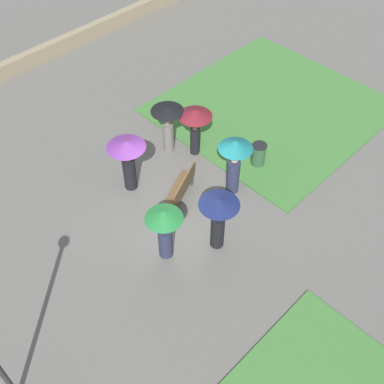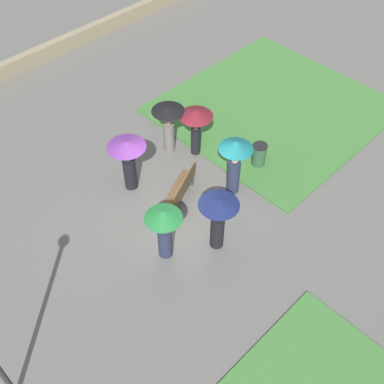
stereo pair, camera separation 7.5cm
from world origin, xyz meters
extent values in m
plane|color=#66635E|center=(0.00, 0.00, 0.00)|extent=(90.00, 90.00, 0.00)
cube|color=#427A38|center=(-5.74, -0.78, 0.03)|extent=(7.34, 7.03, 0.06)
cube|color=gray|center=(0.00, -9.59, 0.30)|extent=(45.00, 0.35, 0.60)
cube|color=brown|center=(-0.22, -0.02, 0.42)|extent=(1.57, 1.00, 0.05)
cube|color=brown|center=(-0.29, 0.14, 0.68)|extent=(1.42, 0.66, 0.45)
cube|color=#383D42|center=(-0.83, -0.29, 0.20)|extent=(0.22, 0.38, 0.40)
cube|color=#383D42|center=(0.39, 0.24, 0.20)|extent=(0.22, 0.38, 0.40)
cylinder|color=#335638|center=(-3.07, 0.73, 0.41)|extent=(0.44, 0.44, 0.81)
cylinder|color=black|center=(-3.07, 0.73, 0.83)|extent=(0.48, 0.48, 0.03)
cylinder|color=#282D47|center=(-1.62, 0.90, 0.60)|extent=(0.49, 0.49, 1.19)
sphere|color=tan|center=(-1.62, 0.90, 1.30)|extent=(0.21, 0.21, 0.21)
cylinder|color=#4C4C4F|center=(-1.62, 0.90, 1.58)|extent=(0.02, 0.02, 0.35)
cone|color=#197075|center=(-1.62, 0.90, 1.89)|extent=(1.02, 1.02, 0.27)
cylinder|color=black|center=(0.50, -1.45, 0.55)|extent=(0.43, 0.43, 1.11)
sphere|color=#997051|center=(0.50, -1.45, 1.21)|extent=(0.20, 0.20, 0.20)
cylinder|color=#4C4C4F|center=(0.50, -1.45, 1.49)|extent=(0.02, 0.02, 0.35)
cone|color=#703389|center=(0.50, -1.45, 1.76)|extent=(1.16, 1.16, 0.19)
cylinder|color=black|center=(0.24, 1.98, 0.56)|extent=(0.49, 0.49, 1.11)
sphere|color=brown|center=(0.24, 1.98, 1.23)|extent=(0.22, 0.22, 0.22)
cylinder|color=#4C4C4F|center=(0.24, 1.98, 1.51)|extent=(0.02, 0.02, 0.35)
cone|color=navy|center=(0.24, 1.98, 1.79)|extent=(1.10, 1.10, 0.20)
cylinder|color=slate|center=(-1.54, -1.88, 0.53)|extent=(0.47, 0.47, 1.06)
sphere|color=tan|center=(-1.54, -1.88, 1.16)|extent=(0.19, 0.19, 0.19)
cylinder|color=#4C4C4F|center=(-1.54, -1.88, 1.43)|extent=(0.02, 0.02, 0.35)
cone|color=black|center=(-1.54, -1.88, 1.70)|extent=(1.07, 1.07, 0.18)
cylinder|color=black|center=(-2.04, -1.14, 0.49)|extent=(0.35, 0.35, 0.99)
sphere|color=brown|center=(-2.04, -1.14, 1.09)|extent=(0.20, 0.20, 0.20)
cylinder|color=#4C4C4F|center=(-2.04, -1.14, 1.36)|extent=(0.02, 0.02, 0.35)
cone|color=maroon|center=(-2.04, -1.14, 1.66)|extent=(1.10, 1.10, 0.24)
cylinder|color=#282D47|center=(1.48, 1.21, 0.50)|extent=(0.52, 0.52, 1.00)
sphere|color=brown|center=(1.48, 1.21, 1.10)|extent=(0.19, 0.19, 0.19)
cylinder|color=#4C4C4F|center=(1.48, 1.21, 1.37)|extent=(0.02, 0.02, 0.35)
cone|color=#237A38|center=(1.48, 1.21, 1.68)|extent=(1.01, 1.01, 0.26)
camera|label=1|loc=(6.51, 7.22, 11.04)|focal=45.00mm
camera|label=2|loc=(6.46, 7.27, 11.04)|focal=45.00mm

